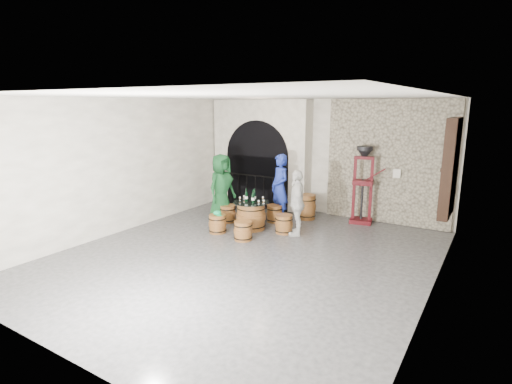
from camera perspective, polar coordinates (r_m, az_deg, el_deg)
The scene contains 31 objects.
ground at distance 8.31m, azimuth -1.47°, elevation -9.13°, with size 8.00×8.00×0.00m, color #323234.
wall_back at distance 11.38m, azimuth 9.64°, elevation 4.92°, with size 8.00×8.00×0.00m, color silver.
wall_front at distance 5.12m, azimuth -27.06°, elevation -5.48°, with size 8.00×8.00×0.00m, color silver.
wall_left at distance 10.19m, azimuth -18.24°, elevation 3.61°, with size 8.00×8.00×0.00m, color silver.
wall_right at distance 6.66m, azimuth 24.52°, elevation -1.33°, with size 8.00×8.00×0.00m, color silver.
ceiling at distance 7.73m, azimuth -1.61°, elevation 13.50°, with size 8.00×8.00×0.00m, color beige.
stone_facing_panel at distance 10.78m, azimuth 18.41°, elevation 4.05°, with size 3.20×0.12×3.18m, color #A9A187.
arched_opening at distance 12.00m, azimuth 0.70°, elevation 5.39°, with size 3.10×0.60×3.19m.
shuttered_window at distance 8.99m, azimuth 25.95°, elevation 3.15°, with size 0.23×1.10×2.00m.
barrel_table at distance 9.95m, azimuth -0.71°, elevation -3.38°, with size 0.89×0.89×0.69m.
barrel_stool_left at distance 10.59m, azimuth -4.06°, elevation -3.10°, with size 0.44×0.44×0.45m.
barrel_stool_far at distance 10.59m, azimuth 2.65°, elevation -3.09°, with size 0.44×0.44×0.45m.
barrel_stool_right at distance 9.68m, azimuth 4.02°, elevation -4.60°, with size 0.44×0.44×0.45m.
barrel_stool_near_right at distance 9.18m, azimuth -1.86°, elevation -5.55°, with size 0.44×0.44×0.45m.
barrel_stool_near_left at distance 9.73m, azimuth -5.53°, elevation -4.54°, with size 0.44×0.44×0.45m.
green_cap at distance 9.66m, azimuth -5.55°, elevation -3.02°, with size 0.24×0.19×0.11m.
person_green at distance 10.60m, azimuth -4.96°, elevation 0.64°, with size 0.87×0.57×1.79m, color #12411E.
person_blue at distance 10.58m, azimuth 3.42°, elevation 0.62°, with size 0.65×0.43×1.78m, color navy.
person_white at distance 9.44m, azimuth 5.86°, elevation -1.54°, with size 0.92×0.38×1.57m, color silver.
wine_bottle_left at distance 9.88m, azimuth -1.40°, elevation -0.62°, with size 0.08×0.08×0.32m.
wine_bottle_center at distance 9.73m, azimuth -0.43°, elevation -0.82°, with size 0.08×0.08×0.32m.
wine_bottle_right at distance 9.88m, azimuth -0.22°, elevation -0.61°, with size 0.08×0.08×0.32m.
tasting_glass_a at distance 9.99m, azimuth -2.31°, elevation -0.96°, with size 0.05×0.05×0.10m, color #A46420, non-canonical shape.
tasting_glass_b at distance 9.67m, azimuth 1.12°, elevation -1.42°, with size 0.05×0.05×0.10m, color #A46420, non-canonical shape.
tasting_glass_c at distance 10.06m, azimuth -0.35°, elevation -0.85°, with size 0.05×0.05×0.10m, color #A46420, non-canonical shape.
tasting_glass_d at distance 10.01m, azimuth 1.00°, elevation -0.93°, with size 0.05×0.05×0.10m, color #A46420, non-canonical shape.
tasting_glass_e at distance 9.63m, azimuth 0.38°, elevation -1.46°, with size 0.05×0.05×0.10m, color #A46420, non-canonical shape.
tasting_glass_f at distance 10.14m, azimuth -1.72°, elevation -0.76°, with size 0.05×0.05×0.10m, color #A46420, non-canonical shape.
side_barrel at distance 10.91m, azimuth 7.25°, elevation -2.12°, with size 0.50×0.50×0.67m.
corking_press at distance 10.62m, azimuth 15.06°, elevation 1.79°, with size 0.86×0.54×2.01m.
control_box at distance 10.69m, azimuth 19.52°, elevation 2.54°, with size 0.18×0.10×0.22m, color silver.
Camera 1 is at (4.25, -6.46, 3.06)m, focal length 28.00 mm.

